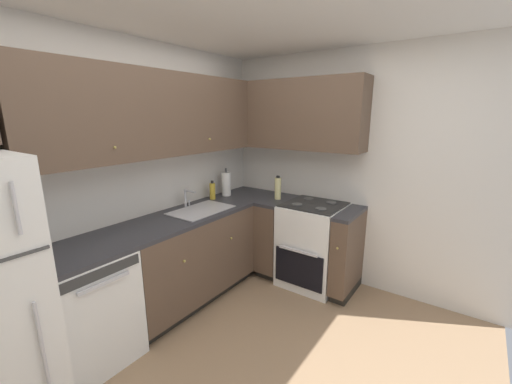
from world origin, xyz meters
TOP-DOWN VIEW (x-y plane):
  - ground_plane at (0.00, 0.00)m, footprint 3.46×2.96m
  - wall_back at (0.00, 1.51)m, footprint 3.56×0.05m
  - wall_right at (1.75, 0.00)m, footprint 0.05×3.06m
  - dishwasher at (-0.61, 1.18)m, footprint 0.60×0.63m
  - lower_cabinets_back at (0.41, 1.18)m, footprint 1.43×0.62m
  - countertop_back at (0.41, 1.18)m, footprint 2.64×0.60m
  - lower_cabinets_right at (1.43, 0.42)m, footprint 0.62×1.07m
  - countertop_right at (1.43, 0.42)m, footprint 0.60×1.07m
  - oven_range at (1.45, 0.30)m, footprint 0.68×0.62m
  - upper_cabinets_back at (0.25, 1.32)m, footprint 2.32×0.34m
  - upper_cabinets_right at (1.57, 0.67)m, footprint 0.32×1.62m
  - sink at (0.60, 1.15)m, footprint 0.63×0.40m
  - faucet at (0.61, 1.36)m, footprint 0.07×0.16m
  - soap_bottle at (0.99, 1.36)m, footprint 0.06×0.06m
  - paper_towel_roll at (1.21, 1.34)m, footprint 0.11×0.11m
  - oil_bottle at (1.43, 0.75)m, footprint 0.07×0.07m

SIDE VIEW (x-z plane):
  - ground_plane at x=0.00m, z-range -0.02..0.00m
  - dishwasher at x=-0.61m, z-range 0.00..0.88m
  - lower_cabinets_back at x=0.41m, z-range 0.00..0.88m
  - lower_cabinets_right at x=1.43m, z-range 0.00..0.88m
  - oven_range at x=1.45m, z-range -0.07..1.00m
  - sink at x=0.60m, z-range 0.82..0.92m
  - countertop_right at x=1.43m, z-range 0.88..0.91m
  - countertop_back at x=0.41m, z-range 0.88..0.91m
  - soap_bottle at x=0.99m, z-range 0.90..1.12m
  - faucet at x=0.61m, z-range 0.93..1.12m
  - oil_bottle at x=1.43m, z-range 0.91..1.18m
  - paper_towel_roll at x=1.21m, z-range 0.88..1.23m
  - wall_back at x=0.00m, z-range 0.00..2.52m
  - wall_right at x=1.75m, z-range 0.00..2.52m
  - upper_cabinets_back at x=0.25m, z-range 1.49..2.23m
  - upper_cabinets_right at x=1.57m, z-range 1.49..2.23m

